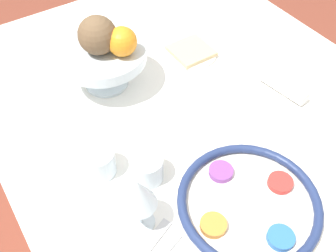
{
  "coord_description": "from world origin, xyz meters",
  "views": [
    {
      "loc": [
        -0.55,
        0.46,
        1.49
      ],
      "look_at": [
        -0.04,
        0.12,
        0.8
      ],
      "focal_mm": 42.0,
      "sensor_mm": 36.0,
      "label": 1
    }
  ],
  "objects_px": {
    "seder_plate": "(249,203)",
    "cup_near": "(147,168)",
    "bread_plate": "(191,52)",
    "napkin_roll": "(283,87)",
    "coconut": "(97,35)",
    "orange_fruit": "(122,42)",
    "cup_mid": "(99,162)",
    "fruit_stand": "(103,57)",
    "wine_glass": "(138,194)"
  },
  "relations": [
    {
      "from": "seder_plate",
      "to": "cup_near",
      "type": "relative_size",
      "value": 4.08
    },
    {
      "from": "bread_plate",
      "to": "napkin_roll",
      "type": "height_order",
      "value": "napkin_roll"
    },
    {
      "from": "seder_plate",
      "to": "coconut",
      "type": "distance_m",
      "value": 0.53
    },
    {
      "from": "cup_near",
      "to": "orange_fruit",
      "type": "bearing_deg",
      "value": -20.64
    },
    {
      "from": "bread_plate",
      "to": "cup_mid",
      "type": "bearing_deg",
      "value": 118.91
    },
    {
      "from": "bread_plate",
      "to": "fruit_stand",
      "type": "bearing_deg",
      "value": 85.01
    },
    {
      "from": "cup_near",
      "to": "cup_mid",
      "type": "xyz_separation_m",
      "value": [
        0.07,
        0.08,
        0.0
      ]
    },
    {
      "from": "napkin_roll",
      "to": "cup_near",
      "type": "xyz_separation_m",
      "value": [
        -0.04,
        0.45,
        0.01
      ]
    },
    {
      "from": "seder_plate",
      "to": "cup_mid",
      "type": "distance_m",
      "value": 0.34
    },
    {
      "from": "seder_plate",
      "to": "bread_plate",
      "type": "distance_m",
      "value": 0.53
    },
    {
      "from": "wine_glass",
      "to": "bread_plate",
      "type": "height_order",
      "value": "wine_glass"
    },
    {
      "from": "bread_plate",
      "to": "cup_mid",
      "type": "xyz_separation_m",
      "value": [
        -0.23,
        0.42,
        0.02
      ]
    },
    {
      "from": "wine_glass",
      "to": "cup_mid",
      "type": "bearing_deg",
      "value": 3.79
    },
    {
      "from": "bread_plate",
      "to": "cup_near",
      "type": "height_order",
      "value": "cup_near"
    },
    {
      "from": "cup_mid",
      "to": "cup_near",
      "type": "bearing_deg",
      "value": -132.17
    },
    {
      "from": "seder_plate",
      "to": "bread_plate",
      "type": "bearing_deg",
      "value": -22.28
    },
    {
      "from": "coconut",
      "to": "napkin_roll",
      "type": "bearing_deg",
      "value": -126.53
    },
    {
      "from": "seder_plate",
      "to": "orange_fruit",
      "type": "height_order",
      "value": "orange_fruit"
    },
    {
      "from": "cup_near",
      "to": "bread_plate",
      "type": "bearing_deg",
      "value": -48.05
    },
    {
      "from": "wine_glass",
      "to": "bread_plate",
      "type": "xyz_separation_m",
      "value": [
        0.39,
        -0.41,
        -0.1
      ]
    },
    {
      "from": "wine_glass",
      "to": "fruit_stand",
      "type": "height_order",
      "value": "wine_glass"
    },
    {
      "from": "bread_plate",
      "to": "orange_fruit",
      "type": "bearing_deg",
      "value": 95.15
    },
    {
      "from": "orange_fruit",
      "to": "cup_near",
      "type": "xyz_separation_m",
      "value": [
        -0.28,
        0.11,
        -0.12
      ]
    },
    {
      "from": "seder_plate",
      "to": "bread_plate",
      "type": "height_order",
      "value": "seder_plate"
    },
    {
      "from": "fruit_stand",
      "to": "coconut",
      "type": "bearing_deg",
      "value": 111.62
    },
    {
      "from": "coconut",
      "to": "cup_near",
      "type": "distance_m",
      "value": 0.36
    },
    {
      "from": "seder_plate",
      "to": "cup_near",
      "type": "xyz_separation_m",
      "value": [
        0.18,
        0.14,
        0.02
      ]
    },
    {
      "from": "seder_plate",
      "to": "orange_fruit",
      "type": "xyz_separation_m",
      "value": [
        0.47,
        0.03,
        0.14
      ]
    },
    {
      "from": "orange_fruit",
      "to": "wine_glass",
      "type": "bearing_deg",
      "value": 154.72
    },
    {
      "from": "bread_plate",
      "to": "napkin_roll",
      "type": "relative_size",
      "value": 1.05
    },
    {
      "from": "wine_glass",
      "to": "fruit_stand",
      "type": "relative_size",
      "value": 0.65
    },
    {
      "from": "napkin_roll",
      "to": "cup_mid",
      "type": "height_order",
      "value": "cup_mid"
    },
    {
      "from": "cup_near",
      "to": "cup_mid",
      "type": "height_order",
      "value": "same"
    },
    {
      "from": "bread_plate",
      "to": "cup_mid",
      "type": "relative_size",
      "value": 2.03
    },
    {
      "from": "bread_plate",
      "to": "cup_mid",
      "type": "height_order",
      "value": "cup_mid"
    },
    {
      "from": "seder_plate",
      "to": "fruit_stand",
      "type": "bearing_deg",
      "value": 7.86
    },
    {
      "from": "cup_mid",
      "to": "wine_glass",
      "type": "bearing_deg",
      "value": -176.21
    },
    {
      "from": "coconut",
      "to": "cup_mid",
      "type": "height_order",
      "value": "coconut"
    },
    {
      "from": "cup_mid",
      "to": "bread_plate",
      "type": "bearing_deg",
      "value": -61.09
    },
    {
      "from": "fruit_stand",
      "to": "napkin_roll",
      "type": "bearing_deg",
      "value": -127.26
    },
    {
      "from": "wine_glass",
      "to": "coconut",
      "type": "bearing_deg",
      "value": -17.54
    },
    {
      "from": "orange_fruit",
      "to": "cup_mid",
      "type": "relative_size",
      "value": 1.01
    },
    {
      "from": "bread_plate",
      "to": "cup_near",
      "type": "relative_size",
      "value": 2.03
    },
    {
      "from": "seder_plate",
      "to": "napkin_roll",
      "type": "bearing_deg",
      "value": -55.02
    },
    {
      "from": "coconut",
      "to": "napkin_roll",
      "type": "xyz_separation_m",
      "value": [
        -0.29,
        -0.39,
        -0.15
      ]
    },
    {
      "from": "seder_plate",
      "to": "coconut",
      "type": "relative_size",
      "value": 3.09
    },
    {
      "from": "cup_near",
      "to": "cup_mid",
      "type": "bearing_deg",
      "value": 47.83
    },
    {
      "from": "wine_glass",
      "to": "cup_near",
      "type": "distance_m",
      "value": 0.14
    },
    {
      "from": "coconut",
      "to": "bread_plate",
      "type": "distance_m",
      "value": 0.32
    },
    {
      "from": "wine_glass",
      "to": "bread_plate",
      "type": "relative_size",
      "value": 0.99
    }
  ]
}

